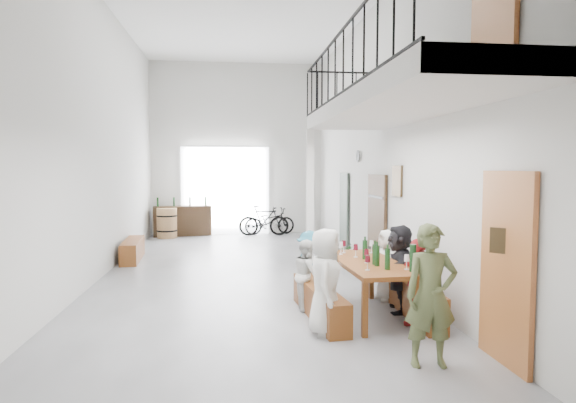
{
  "coord_description": "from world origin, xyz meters",
  "views": [
    {
      "loc": [
        -0.24,
        -9.69,
        2.13
      ],
      "look_at": [
        0.86,
        -0.5,
        1.48
      ],
      "focal_mm": 30.0,
      "sensor_mm": 36.0,
      "label": 1
    }
  ],
  "objects": [
    {
      "name": "guest_right_b",
      "position": [
        2.24,
        -2.9,
        0.65
      ],
      "size": [
        0.71,
        1.26,
        1.29
      ],
      "primitive_type": "imported",
      "rotation": [
        0.0,
        0.0,
        -1.86
      ],
      "color": "black",
      "rests_on": "ground"
    },
    {
      "name": "tableware",
      "position": [
        1.73,
        -3.11,
        0.93
      ],
      "size": [
        0.68,
        1.39,
        0.35
      ],
      "color": "#113312",
      "rests_on": "tasting_table"
    },
    {
      "name": "right_wall_decor",
      "position": [
        2.7,
        -1.87,
        1.74
      ],
      "size": [
        0.07,
        8.28,
        5.07
      ],
      "color": "#A05B2B",
      "rests_on": "ground"
    },
    {
      "name": "tasting_table",
      "position": [
        1.73,
        -3.05,
        0.71
      ],
      "size": [
        0.91,
        2.04,
        0.79
      ],
      "rotation": [
        0.0,
        0.0,
        0.04
      ],
      "color": "brown",
      "rests_on": "ground"
    },
    {
      "name": "floor",
      "position": [
        0.0,
        0.0,
        0.0
      ],
      "size": [
        12.0,
        12.0,
        0.0
      ],
      "primitive_type": "plane",
      "color": "#5E5E60",
      "rests_on": "ground"
    },
    {
      "name": "oak_barrel",
      "position": [
        -2.17,
        5.21,
        0.45
      ],
      "size": [
        0.62,
        0.62,
        0.91
      ],
      "color": "#9A6C44",
      "rests_on": "ground"
    },
    {
      "name": "host_standing",
      "position": [
        1.88,
        -4.85,
        0.77
      ],
      "size": [
        0.59,
        0.42,
        1.54
      ],
      "primitive_type": "imported",
      "rotation": [
        0.0,
        0.0,
        -0.1
      ],
      "color": "#4B542F",
      "rests_on": "ground"
    },
    {
      "name": "balcony",
      "position": [
        1.98,
        -3.13,
        2.96
      ],
      "size": [
        1.52,
        5.62,
        4.0
      ],
      "color": "silver",
      "rests_on": "ground"
    },
    {
      "name": "bicycle_near",
      "position": [
        1.0,
        5.6,
        0.43
      ],
      "size": [
        1.69,
        0.81,
        0.85
      ],
      "primitive_type": "imported",
      "rotation": [
        0.0,
        0.0,
        1.73
      ],
      "color": "black",
      "rests_on": "ground"
    },
    {
      "name": "counter_bottles",
      "position": [
        -1.75,
        5.66,
        1.08
      ],
      "size": [
        1.52,
        0.26,
        0.28
      ],
      "color": "#113312",
      "rests_on": "serving_counter"
    },
    {
      "name": "bench_wall",
      "position": [
        2.36,
        -3.01,
        0.25
      ],
      "size": [
        0.31,
        2.13,
        0.49
      ],
      "primitive_type": "cube",
      "rotation": [
        0.0,
        0.0,
        -0.02
      ],
      "color": "brown",
      "rests_on": "ground"
    },
    {
      "name": "guest_left_c",
      "position": [
        0.9,
        -2.62,
        0.53
      ],
      "size": [
        0.4,
        0.52,
        1.06
      ],
      "primitive_type": "imported",
      "rotation": [
        0.0,
        0.0,
        1.56
      ],
      "color": "silver",
      "rests_on": "ground"
    },
    {
      "name": "guest_left_d",
      "position": [
        1.02,
        -2.08,
        0.56
      ],
      "size": [
        0.62,
        0.81,
        1.12
      ],
      "primitive_type": "imported",
      "rotation": [
        0.0,
        0.0,
        1.25
      ],
      "color": "#225F73",
      "rests_on": "ground"
    },
    {
      "name": "room_walls",
      "position": [
        0.0,
        0.0,
        3.55
      ],
      "size": [
        12.0,
        12.0,
        12.0
      ],
      "color": "silver",
      "rests_on": "ground"
    },
    {
      "name": "potted_plant",
      "position": [
        2.45,
        0.85,
        0.22
      ],
      "size": [
        0.48,
        0.45,
        0.45
      ],
      "primitive_type": "imported",
      "rotation": [
        0.0,
        0.0,
        -0.28
      ],
      "color": "#214C1D",
      "rests_on": "ground"
    },
    {
      "name": "guest_right_c",
      "position": [
        2.25,
        -2.3,
        0.57
      ],
      "size": [
        0.44,
        0.61,
        1.15
      ],
      "primitive_type": "imported",
      "rotation": [
        0.0,
        0.0,
        -1.42
      ],
      "color": "silver",
      "rests_on": "ground"
    },
    {
      "name": "bench_inner",
      "position": [
        1.01,
        -3.07,
        0.22
      ],
      "size": [
        0.49,
        1.94,
        0.44
      ],
      "primitive_type": "cube",
      "rotation": [
        0.0,
        0.0,
        0.1
      ],
      "color": "brown",
      "rests_on": "ground"
    },
    {
      "name": "guest_left_b",
      "position": [
        1.05,
        -3.23,
        0.55
      ],
      "size": [
        0.38,
        0.47,
        1.11
      ],
      "primitive_type": "imported",
      "rotation": [
        0.0,
        0.0,
        1.25
      ],
      "color": "#225F73",
      "rests_on": "ground"
    },
    {
      "name": "gateway_portal",
      "position": [
        -0.4,
        5.94,
        1.4
      ],
      "size": [
        2.8,
        0.08,
        2.8
      ],
      "primitive_type": "cube",
      "color": "white",
      "rests_on": "ground"
    },
    {
      "name": "guest_left_a",
      "position": [
        0.96,
        -3.72,
        0.68
      ],
      "size": [
        0.59,
        0.76,
        1.36
      ],
      "primitive_type": "imported",
      "rotation": [
        0.0,
        0.0,
        1.31
      ],
      "color": "silver",
      "rests_on": "ground"
    },
    {
      "name": "serving_counter",
      "position": [
        -1.75,
        5.65,
        0.47
      ],
      "size": [
        1.83,
        0.74,
        0.94
      ],
      "primitive_type": "cube",
      "rotation": [
        0.0,
        0.0,
        0.14
      ],
      "color": "#3D2916",
      "rests_on": "ground"
    },
    {
      "name": "side_bench",
      "position": [
        -2.5,
        1.68,
        0.23
      ],
      "size": [
        0.47,
        1.69,
        0.47
      ],
      "primitive_type": "cube",
      "rotation": [
        0.0,
        0.0,
        0.06
      ],
      "color": "brown",
      "rests_on": "ground"
    },
    {
      "name": "guest_right_a",
      "position": [
        2.23,
        -3.59,
        0.6
      ],
      "size": [
        0.49,
        0.75,
        1.19
      ],
      "primitive_type": "imported",
      "rotation": [
        0.0,
        0.0,
        -1.27
      ],
      "color": "#AA1D21",
      "rests_on": "ground"
    },
    {
      "name": "bicycle_far",
      "position": [
        0.8,
        5.33,
        0.47
      ],
      "size": [
        1.57,
        0.45,
        0.95
      ],
      "primitive_type": "imported",
      "rotation": [
        0.0,
        0.0,
        1.57
      ],
      "color": "black",
      "rests_on": "ground"
    }
  ]
}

